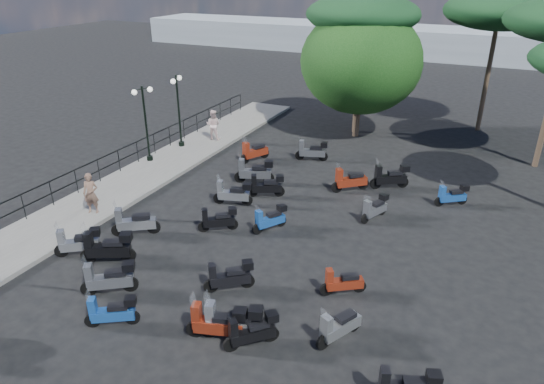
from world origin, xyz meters
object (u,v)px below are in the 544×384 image
at_px(lamp_post_2, 178,106).
at_px(scooter_2, 79,243).
at_px(scooter_24, 342,283).
at_px(scooter_12, 230,277).
at_px(scooter_18, 252,332).
at_px(broadleaf_tree, 361,62).
at_px(pedestrian_far, 213,125).
at_px(scooter_7, 270,219).
at_px(scooter_25, 375,209).
at_px(lamp_post_1, 145,119).
at_px(scooter_17, 232,323).
at_px(scooter_20, 390,177).
at_px(scooter_13, 218,220).
at_px(scooter_8, 233,194).
at_px(scooter_26, 452,196).
at_px(scooter_19, 349,181).
at_px(scooter_5, 112,312).
at_px(woman, 91,193).
at_px(pine_2, 363,15).
at_px(scooter_14, 266,186).
at_px(scooter_11, 218,323).
at_px(scooter_23, 339,327).
at_px(pine_0, 500,11).
at_px(scooter_1, 109,279).
at_px(scooter_3, 134,223).
at_px(scooter_15, 312,151).
at_px(scooter_9, 255,172).
at_px(scooter_6, 108,248).

height_order(lamp_post_2, scooter_2, lamp_post_2).
height_order(lamp_post_2, scooter_24, lamp_post_2).
relative_size(scooter_12, scooter_18, 1.10).
bearing_deg(broadleaf_tree, pedestrian_far, -147.98).
distance_m(scooter_7, scooter_25, 4.29).
xyz_separation_m(lamp_post_1, scooter_25, (12.05, -1.12, -1.88)).
bearing_deg(scooter_17, scooter_24, -50.91).
relative_size(lamp_post_2, scooter_20, 2.43).
height_order(lamp_post_2, scooter_13, lamp_post_2).
bearing_deg(scooter_2, scooter_8, -63.28).
bearing_deg(scooter_26, scooter_19, 60.38).
bearing_deg(scooter_13, scooter_5, 145.86).
height_order(woman, pine_2, pine_2).
distance_m(scooter_14, scooter_26, 7.92).
bearing_deg(scooter_11, scooter_25, -30.41).
xyz_separation_m(scooter_17, scooter_23, (2.62, 1.17, -0.10)).
height_order(scooter_2, scooter_8, scooter_8).
bearing_deg(pedestrian_far, pine_0, -157.07).
distance_m(scooter_19, broadleaf_tree, 8.87).
bearing_deg(scooter_24, scooter_13, 37.97).
distance_m(scooter_11, broadleaf_tree, 19.00).
distance_m(lamp_post_2, scooter_13, 9.96).
xyz_separation_m(scooter_1, scooter_3, (-1.69, 3.20, -0.02)).
distance_m(scooter_15, broadleaf_tree, 6.29).
bearing_deg(scooter_15, woman, 131.75).
distance_m(scooter_19, scooter_26, 4.38).
bearing_deg(lamp_post_1, scooter_25, 14.28).
height_order(scooter_25, pine_0, pine_0).
bearing_deg(scooter_13, lamp_post_1, 21.10).
distance_m(scooter_2, scooter_13, 5.02).
bearing_deg(scooter_15, pine_0, -55.81).
height_order(lamp_post_2, scooter_25, lamp_post_2).
distance_m(scooter_9, scooter_26, 8.76).
xyz_separation_m(scooter_17, broadleaf_tree, (-1.91, 18.37, 3.82)).
xyz_separation_m(scooter_1, scooter_17, (4.45, -0.18, 0.02)).
height_order(scooter_13, scooter_26, scooter_13).
height_order(scooter_2, scooter_11, scooter_11).
bearing_deg(scooter_7, pine_0, -78.75).
distance_m(scooter_6, scooter_9, 8.26).
bearing_deg(broadleaf_tree, scooter_14, -96.85).
bearing_deg(pine_2, scooter_25, -69.60).
bearing_deg(scooter_13, scooter_25, -91.16).
xyz_separation_m(pedestrian_far, scooter_14, (5.98, -5.37, -0.51)).
bearing_deg(scooter_24, woman, 52.26).
distance_m(scooter_23, scooter_25, 7.36).
bearing_deg(scooter_25, scooter_23, 120.26).
relative_size(lamp_post_1, pine_2, 0.48).
relative_size(scooter_20, broadleaf_tree, 0.22).
distance_m(woman, scooter_8, 5.74).
height_order(scooter_15, pine_2, pine_2).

